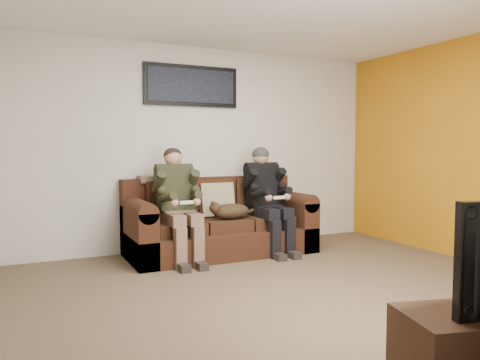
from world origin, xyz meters
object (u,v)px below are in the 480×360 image
person_right (267,193)px  cat (230,211)px  sofa (218,225)px  framed_poster (192,86)px  person_left (178,197)px

person_right → cat: bearing=-172.2°
person_right → cat: (-0.55, -0.08, -0.19)m
sofa → framed_poster: bearing=117.4°
sofa → framed_poster: (-0.20, 0.39, 1.75)m
person_right → sofa: bearing=162.0°
person_left → framed_poster: size_ratio=1.05×
sofa → cat: sofa is taller
sofa → person_right: person_right is taller
person_left → person_right: person_right is taller
person_left → person_right: bearing=0.0°
person_right → cat: person_right is taller
person_right → framed_poster: bearing=143.8°
sofa → cat: (0.04, -0.27, 0.20)m
sofa → person_left: 0.73m
person_left → sofa: bearing=18.0°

